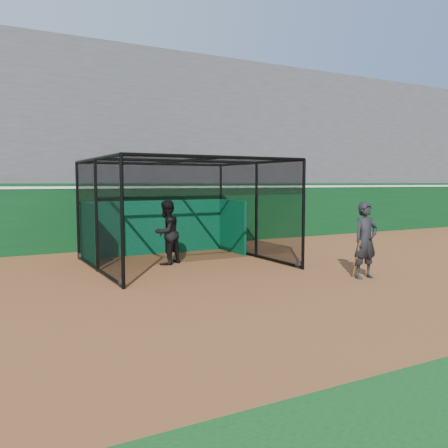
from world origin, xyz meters
name	(u,v)px	position (x,y,z in m)	size (l,w,h in m)	color
ground	(255,290)	(0.00, 0.00, 0.00)	(120.00, 120.00, 0.00)	brown
outfield_wall	(139,214)	(0.00, 8.50, 1.29)	(50.00, 0.50, 2.50)	#093615
grandstand	(111,140)	(0.00, 12.27, 4.48)	(50.00, 7.85, 8.95)	#4C4C4F
batting_cage	(183,213)	(-0.03, 4.13, 1.59)	(5.43, 5.17, 3.19)	black
batter	(167,232)	(-0.52, 4.29, 0.99)	(0.97, 0.75, 1.99)	black
on_deck_player	(365,240)	(3.31, -0.20, 1.01)	(0.75, 0.51, 2.02)	black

